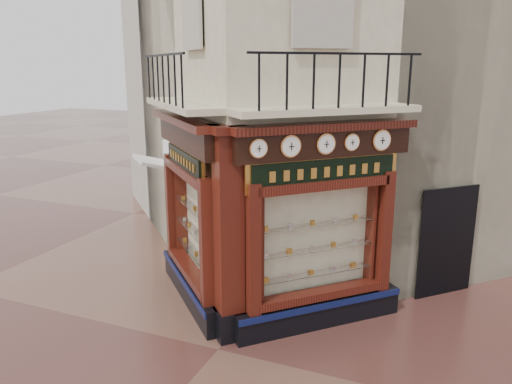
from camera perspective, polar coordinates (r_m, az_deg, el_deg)
The scene contains 16 objects.
ground at distance 9.43m, azimuth -4.34°, elevation -17.51°, with size 80.00×80.00×0.00m, color #4B2823.
main_building at distance 13.82m, azimuth 7.37°, elevation 18.47°, with size 8.00×8.00×12.00m, color beige.
neighbour_left at distance 16.93m, azimuth 1.22°, elevation 16.09°, with size 8.00×8.00×11.00m, color #B8B1A0.
neighbour_right at distance 15.81m, azimuth 18.83°, elevation 15.49°, with size 8.00×8.00×11.00m, color #B8B1A0.
shopfront_left at distance 10.51m, azimuth -7.54°, elevation -2.35°, with size 2.86×2.86×3.98m.
shopfront_right at distance 9.47m, azimuth 7.42°, elevation -4.22°, with size 2.86×2.86×3.98m.
corner_pilaster at distance 8.99m, azimuth -3.13°, elevation -5.34°, with size 0.85×0.85×3.98m.
balcony at distance 9.39m, azimuth -0.68°, elevation 9.73°, with size 5.94×2.97×1.03m.
clock_a at distance 8.32m, azimuth 0.27°, elevation 5.00°, with size 0.27×0.27×0.33m.
clock_b at distance 8.56m, azimuth 3.98°, elevation 5.24°, with size 0.31×0.31×0.39m.
clock_c at distance 8.89m, azimuth 7.99°, elevation 5.46°, with size 0.30×0.30×0.38m.
clock_d at distance 9.17m, azimuth 10.89°, elevation 5.61°, with size 0.26×0.26×0.32m.
clock_e at distance 9.54m, azimuth 14.16°, elevation 5.76°, with size 0.31×0.31×0.40m.
awning at distance 13.44m, azimuth -11.20°, elevation -7.67°, with size 1.31×0.78×0.08m, color silver, non-canonical shape.
signboard_left at distance 10.23m, azimuth -8.16°, elevation 3.64°, with size 1.89×1.89×0.50m.
signboard_right at distance 9.11m, azimuth 7.89°, elevation 2.35°, with size 2.24×2.24×0.60m.
Camera 1 is at (3.70, -7.12, 4.96)m, focal length 35.00 mm.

